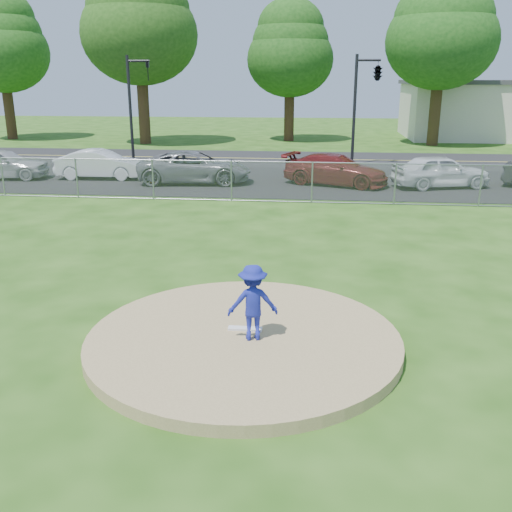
{
  "coord_description": "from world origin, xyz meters",
  "views": [
    {
      "loc": [
        1.17,
        -8.9,
        4.42
      ],
      "look_at": [
        0.0,
        2.0,
        1.0
      ],
      "focal_mm": 40.0,
      "sensor_mm": 36.0,
      "label": 1
    }
  ],
  "objects_px": {
    "pitcher": "(253,302)",
    "parked_car_gray": "(195,167)",
    "tree_center": "(290,48)",
    "traffic_cone": "(152,175)",
    "parked_car_silver": "(2,164)",
    "parked_car_white": "(100,164)",
    "tree_right": "(443,26)",
    "parked_car_darkred": "(336,170)",
    "traffic_signal_center": "(375,74)",
    "parked_car_pearl": "(441,171)",
    "traffic_signal_left": "(134,99)",
    "tree_far_left": "(1,40)",
    "tree_left": "(139,18)"
  },
  "relations": [
    {
      "from": "pitcher",
      "to": "parked_car_pearl",
      "type": "height_order",
      "value": "pitcher"
    },
    {
      "from": "tree_left",
      "to": "tree_center",
      "type": "bearing_deg",
      "value": 16.7
    },
    {
      "from": "tree_right",
      "to": "tree_far_left",
      "type": "bearing_deg",
      "value": 178.15
    },
    {
      "from": "tree_far_left",
      "to": "parked_car_white",
      "type": "xyz_separation_m",
      "value": [
        13.29,
        -16.66,
        -6.4
      ]
    },
    {
      "from": "tree_right",
      "to": "parked_car_silver",
      "type": "bearing_deg",
      "value": -143.79
    },
    {
      "from": "parked_car_pearl",
      "to": "parked_car_white",
      "type": "bearing_deg",
      "value": 71.91
    },
    {
      "from": "traffic_signal_left",
      "to": "parked_car_gray",
      "type": "xyz_separation_m",
      "value": [
        4.57,
        -6.29,
        -2.67
      ]
    },
    {
      "from": "pitcher",
      "to": "parked_car_gray",
      "type": "height_order",
      "value": "pitcher"
    },
    {
      "from": "tree_far_left",
      "to": "tree_left",
      "type": "relative_size",
      "value": 0.86
    },
    {
      "from": "tree_far_left",
      "to": "traffic_signal_left",
      "type": "distance_m",
      "value": 17.6
    },
    {
      "from": "tree_left",
      "to": "parked_car_gray",
      "type": "bearing_deg",
      "value": -66.0
    },
    {
      "from": "tree_center",
      "to": "parked_car_pearl",
      "type": "relative_size",
      "value": 2.45
    },
    {
      "from": "parked_car_gray",
      "to": "tree_left",
      "type": "bearing_deg",
      "value": 18.65
    },
    {
      "from": "tree_right",
      "to": "parked_car_pearl",
      "type": "distance_m",
      "value": 17.92
    },
    {
      "from": "tree_center",
      "to": "traffic_cone",
      "type": "height_order",
      "value": "tree_center"
    },
    {
      "from": "pitcher",
      "to": "parked_car_pearl",
      "type": "distance_m",
      "value": 16.99
    },
    {
      "from": "traffic_signal_center",
      "to": "parked_car_silver",
      "type": "relative_size",
      "value": 1.38
    },
    {
      "from": "traffic_cone",
      "to": "parked_car_pearl",
      "type": "bearing_deg",
      "value": 0.93
    },
    {
      "from": "tree_far_left",
      "to": "tree_left",
      "type": "bearing_deg",
      "value": -10.3
    },
    {
      "from": "parked_car_silver",
      "to": "parked_car_gray",
      "type": "height_order",
      "value": "parked_car_silver"
    },
    {
      "from": "tree_right",
      "to": "traffic_signal_left",
      "type": "distance_m",
      "value": 20.83
    },
    {
      "from": "parked_car_gray",
      "to": "tree_far_left",
      "type": "bearing_deg",
      "value": 40.49
    },
    {
      "from": "traffic_signal_left",
      "to": "parked_car_white",
      "type": "relative_size",
      "value": 1.41
    },
    {
      "from": "traffic_signal_center",
      "to": "parked_car_gray",
      "type": "xyz_separation_m",
      "value": [
        -8.16,
        -6.29,
        -3.92
      ]
    },
    {
      "from": "traffic_signal_center",
      "to": "parked_car_gray",
      "type": "relative_size",
      "value": 1.14
    },
    {
      "from": "tree_right",
      "to": "traffic_cone",
      "type": "xyz_separation_m",
      "value": [
        -15.06,
        -16.5,
        -7.32
      ]
    },
    {
      "from": "traffic_signal_center",
      "to": "traffic_cone",
      "type": "xyz_separation_m",
      "value": [
        -10.03,
        -6.5,
        -4.28
      ]
    },
    {
      "from": "parked_car_silver",
      "to": "parked_car_darkred",
      "type": "xyz_separation_m",
      "value": [
        15.12,
        0.08,
        -0.04
      ]
    },
    {
      "from": "tree_left",
      "to": "parked_car_darkred",
      "type": "distance_m",
      "value": 21.33
    },
    {
      "from": "parked_car_white",
      "to": "parked_car_darkred",
      "type": "bearing_deg",
      "value": -94.93
    },
    {
      "from": "pitcher",
      "to": "parked_car_pearl",
      "type": "xyz_separation_m",
      "value": [
        6.16,
        15.83,
        -0.16
      ]
    },
    {
      "from": "pitcher",
      "to": "parked_car_gray",
      "type": "distance_m",
      "value": 16.42
    },
    {
      "from": "parked_car_gray",
      "to": "tree_center",
      "type": "bearing_deg",
      "value": -15.25
    },
    {
      "from": "tree_left",
      "to": "tree_right",
      "type": "distance_m",
      "value": 20.03
    },
    {
      "from": "parked_car_silver",
      "to": "parked_car_white",
      "type": "xyz_separation_m",
      "value": [
        4.44,
        0.56,
        -0.04
      ]
    },
    {
      "from": "tree_left",
      "to": "tree_right",
      "type": "relative_size",
      "value": 1.08
    },
    {
      "from": "tree_right",
      "to": "parked_car_silver",
      "type": "relative_size",
      "value": 2.86
    },
    {
      "from": "traffic_signal_left",
      "to": "parked_car_pearl",
      "type": "height_order",
      "value": "traffic_signal_left"
    },
    {
      "from": "parked_car_silver",
      "to": "parked_car_white",
      "type": "relative_size",
      "value": 1.02
    },
    {
      "from": "tree_left",
      "to": "parked_car_silver",
      "type": "relative_size",
      "value": 3.08
    },
    {
      "from": "tree_right",
      "to": "pitcher",
      "type": "bearing_deg",
      "value": -105.36
    },
    {
      "from": "tree_far_left",
      "to": "pitcher",
      "type": "distance_m",
      "value": 40.34
    },
    {
      "from": "tree_far_left",
      "to": "traffic_cone",
      "type": "xyz_separation_m",
      "value": [
        15.94,
        -17.5,
        -6.73
      ]
    },
    {
      "from": "tree_center",
      "to": "traffic_cone",
      "type": "distance_m",
      "value": 20.14
    },
    {
      "from": "parked_car_silver",
      "to": "parked_car_darkred",
      "type": "bearing_deg",
      "value": -96.78
    },
    {
      "from": "parked_car_pearl",
      "to": "tree_right",
      "type": "bearing_deg",
      "value": -24.96
    },
    {
      "from": "tree_right",
      "to": "parked_car_darkred",
      "type": "height_order",
      "value": "tree_right"
    },
    {
      "from": "parked_car_silver",
      "to": "parked_car_pearl",
      "type": "bearing_deg",
      "value": -97.29
    },
    {
      "from": "parked_car_darkred",
      "to": "parked_car_pearl",
      "type": "height_order",
      "value": "parked_car_pearl"
    },
    {
      "from": "traffic_cone",
      "to": "parked_car_darkred",
      "type": "bearing_deg",
      "value": 2.53
    }
  ]
}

